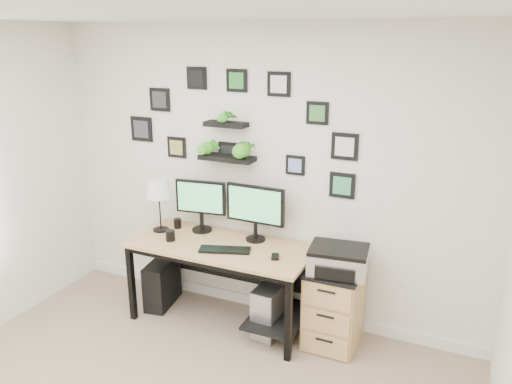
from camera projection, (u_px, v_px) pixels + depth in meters
The scene contains 14 objects.
room at pixel (261, 302), 4.75m from camera, with size 4.00×4.00×4.00m.
desk at pixel (226, 256), 4.37m from camera, with size 1.60×0.70×0.75m.
monitor_left at pixel (201, 202), 4.53m from camera, with size 0.47×0.21×0.48m.
monitor_right at pixel (255, 208), 4.31m from camera, with size 0.54×0.18×0.50m.
keyboard at pixel (225, 250), 4.18m from camera, with size 0.43×0.14×0.02m, color black.
mouse at pixel (275, 257), 4.04m from camera, with size 0.06×0.09×0.03m, color black.
table_lamp at pixel (159, 190), 4.51m from camera, with size 0.24×0.24×0.49m.
mug at pixel (170, 236), 4.38m from camera, with size 0.08×0.08×0.09m, color black.
pen_cup at pixel (178, 223), 4.67m from camera, with size 0.07×0.07×0.09m, color black.
pc_tower_black at pixel (162, 283), 4.76m from camera, with size 0.20×0.44×0.44m, color black.
pc_tower_grey at pixel (272, 308), 4.32m from camera, with size 0.23×0.47×0.45m.
file_cabinet at pixel (334, 306), 4.13m from camera, with size 0.43×0.53×0.67m.
printer at pixel (338, 260), 3.96m from camera, with size 0.49×0.41×0.21m.
wall_decor at pixel (231, 133), 4.32m from camera, with size 2.21×0.18×1.02m.
Camera 1 is at (1.67, -1.88, 2.48)m, focal length 35.00 mm.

